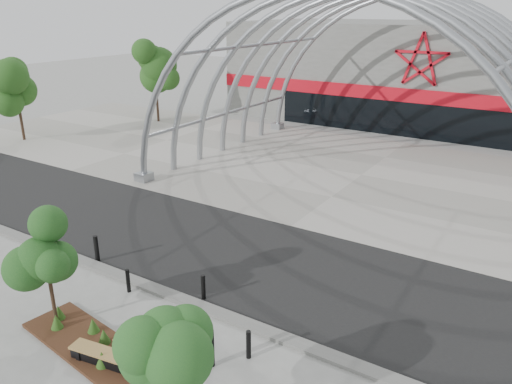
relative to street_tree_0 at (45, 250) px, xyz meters
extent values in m
plane|color=gray|center=(2.62, 3.37, -2.59)|extent=(140.00, 140.00, 0.00)
cube|color=black|center=(2.62, 6.87, -2.58)|extent=(140.00, 7.00, 0.02)
cube|color=#9D998E|center=(2.62, 18.87, -2.57)|extent=(60.00, 17.00, 0.04)
cube|color=#63635F|center=(2.62, 3.12, -2.53)|extent=(60.00, 0.50, 0.12)
cube|color=slate|center=(2.62, 36.87, 1.41)|extent=(34.00, 15.00, 8.00)
cube|color=black|center=(2.62, 29.42, -1.29)|extent=(22.00, 0.25, 2.60)
cube|color=red|center=(2.62, 29.42, 0.51)|extent=(34.00, 0.30, 1.00)
torus|color=#95999E|center=(2.62, 11.37, -2.59)|extent=(20.36, 0.36, 20.36)
torus|color=#95999E|center=(2.62, 13.87, -2.59)|extent=(20.36, 0.36, 20.36)
torus|color=#95999E|center=(2.62, 16.37, -2.59)|extent=(20.36, 0.36, 20.36)
torus|color=#95999E|center=(2.62, 18.87, -2.59)|extent=(20.36, 0.36, 20.36)
torus|color=#95999E|center=(2.62, 21.37, -2.59)|extent=(20.36, 0.36, 20.36)
torus|color=#95999E|center=(2.62, 23.87, -2.59)|extent=(20.36, 0.36, 20.36)
torus|color=#95999E|center=(2.62, 26.37, -2.59)|extent=(20.36, 0.36, 20.36)
cylinder|color=#95999E|center=(-4.45, 18.87, 4.48)|extent=(0.20, 15.00, 0.20)
cylinder|color=#95999E|center=(-7.03, 18.87, -0.01)|extent=(0.20, 15.00, 0.20)
cube|color=#95999E|center=(-7.38, 11.37, -2.34)|extent=(0.80, 0.80, 0.50)
cube|color=#95999E|center=(-7.38, 26.37, -2.34)|extent=(0.80, 0.80, 0.50)
cube|color=#321912|center=(1.88, -0.18, -2.54)|extent=(5.43, 2.30, 0.10)
cone|color=#34601E|center=(0.25, -0.16, -2.27)|extent=(0.36, 0.36, 0.46)
cone|color=#34601E|center=(2.02, 0.11, -2.27)|extent=(0.36, 0.36, 0.46)
cone|color=#34601E|center=(2.74, -0.60, -2.27)|extent=(0.36, 0.36, 0.46)
cone|color=#34601E|center=(1.33, 0.30, -2.27)|extent=(0.36, 0.36, 0.46)
cone|color=#34601E|center=(3.71, -0.22, -2.27)|extent=(0.36, 0.36, 0.46)
cone|color=#34601E|center=(-0.11, 0.19, -2.27)|extent=(0.36, 0.36, 0.46)
cylinder|color=black|center=(0.00, 0.00, -1.67)|extent=(0.12, 0.12, 1.85)
ellipsoid|color=#15401B|center=(0.00, 0.00, 0.01)|extent=(1.58, 1.58, 2.02)
ellipsoid|color=#1D4E23|center=(5.98, -1.24, 0.21)|extent=(1.65, 1.65, 2.18)
cube|color=black|center=(2.75, -0.47, -2.41)|extent=(2.16, 0.74, 0.36)
cube|color=black|center=(1.96, -0.60, -2.38)|extent=(0.20, 0.48, 0.43)
cube|color=black|center=(3.54, -0.34, -2.38)|extent=(0.20, 0.48, 0.43)
cube|color=#A07C3C|center=(2.75, -0.47, -2.17)|extent=(2.23, 0.82, 0.06)
cube|color=black|center=(3.42, 0.20, -2.43)|extent=(1.93, 0.50, 0.32)
cube|color=black|center=(2.71, 0.25, -2.40)|extent=(0.15, 0.43, 0.38)
cube|color=black|center=(4.14, 0.15, -2.40)|extent=(0.15, 0.43, 0.38)
cube|color=brown|center=(3.42, 0.20, -2.21)|extent=(1.98, 0.57, 0.06)
cylinder|color=black|center=(-2.16, 3.50, -2.06)|extent=(0.17, 0.17, 1.08)
cylinder|color=black|center=(0.46, 2.58, -2.17)|extent=(0.14, 0.14, 0.86)
cylinder|color=black|center=(2.93, 3.60, -2.14)|extent=(0.14, 0.14, 0.90)
cylinder|color=black|center=(5.84, 1.90, -2.16)|extent=(0.14, 0.14, 0.88)
cylinder|color=black|center=(5.16, 1.09, -2.02)|extent=(0.18, 0.18, 1.15)
cylinder|color=black|center=(-17.38, 23.37, -0.94)|extent=(0.20, 0.20, 3.30)
ellipsoid|color=#1B4215|center=(-17.38, 23.37, 2.06)|extent=(3.00, 3.00, 3.60)
cylinder|color=black|center=(-21.38, 13.37, -1.22)|extent=(0.20, 0.20, 2.75)
ellipsoid|color=#1F4B17|center=(-21.38, 13.37, 1.28)|extent=(2.55, 2.55, 3.00)
camera|label=1|loc=(12.16, -7.69, 6.66)|focal=35.00mm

